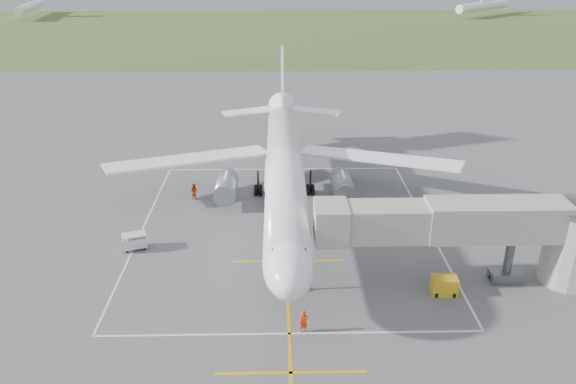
{
  "coord_description": "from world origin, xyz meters",
  "views": [
    {
      "loc": [
        -0.78,
        -52.56,
        25.61
      ],
      "look_at": [
        0.24,
        -4.0,
        4.0
      ],
      "focal_mm": 35.0,
      "sensor_mm": 36.0,
      "label": 1
    }
  ],
  "objects_px": {
    "baggage_cart": "(134,241)",
    "ramp_worker_nose": "(304,321)",
    "gpu_unit": "(444,286)",
    "ramp_worker_wing": "(194,191)",
    "jet_bridge": "(485,230)",
    "airliner": "(285,170)"
  },
  "relations": [
    {
      "from": "airliner",
      "to": "ramp_worker_nose",
      "type": "relative_size",
      "value": 26.05
    },
    {
      "from": "jet_bridge",
      "to": "gpu_unit",
      "type": "height_order",
      "value": "jet_bridge"
    },
    {
      "from": "baggage_cart",
      "to": "ramp_worker_wing",
      "type": "distance_m",
      "value": 11.58
    },
    {
      "from": "jet_bridge",
      "to": "ramp_worker_nose",
      "type": "bearing_deg",
      "value": -156.82
    },
    {
      "from": "jet_bridge",
      "to": "baggage_cart",
      "type": "relative_size",
      "value": 9.61
    },
    {
      "from": "gpu_unit",
      "to": "ramp_worker_wing",
      "type": "distance_m",
      "value": 28.98
    },
    {
      "from": "jet_bridge",
      "to": "ramp_worker_nose",
      "type": "distance_m",
      "value": 16.45
    },
    {
      "from": "airliner",
      "to": "baggage_cart",
      "type": "height_order",
      "value": "airliner"
    },
    {
      "from": "baggage_cart",
      "to": "ramp_worker_wing",
      "type": "xyz_separation_m",
      "value": [
        3.99,
        10.87,
        0.14
      ]
    },
    {
      "from": "ramp_worker_wing",
      "to": "airliner",
      "type": "bearing_deg",
      "value": -169.91
    },
    {
      "from": "gpu_unit",
      "to": "ramp_worker_nose",
      "type": "height_order",
      "value": "ramp_worker_nose"
    },
    {
      "from": "airliner",
      "to": "jet_bridge",
      "type": "height_order",
      "value": "airliner"
    },
    {
      "from": "baggage_cart",
      "to": "ramp_worker_wing",
      "type": "height_order",
      "value": "ramp_worker_wing"
    },
    {
      "from": "baggage_cart",
      "to": "ramp_worker_nose",
      "type": "bearing_deg",
      "value": -57.11
    },
    {
      "from": "jet_bridge",
      "to": "ramp_worker_wing",
      "type": "distance_m",
      "value": 30.87
    },
    {
      "from": "gpu_unit",
      "to": "baggage_cart",
      "type": "height_order",
      "value": "baggage_cart"
    },
    {
      "from": "ramp_worker_nose",
      "to": "baggage_cart",
      "type": "bearing_deg",
      "value": 120.71
    },
    {
      "from": "baggage_cart",
      "to": "ramp_worker_wing",
      "type": "bearing_deg",
      "value": 52.39
    },
    {
      "from": "baggage_cart",
      "to": "ramp_worker_nose",
      "type": "relative_size",
      "value": 1.36
    },
    {
      "from": "gpu_unit",
      "to": "ramp_worker_wing",
      "type": "relative_size",
      "value": 1.12
    },
    {
      "from": "jet_bridge",
      "to": "ramp_worker_nose",
      "type": "xyz_separation_m",
      "value": [
        -14.7,
        -6.3,
        -3.85
      ]
    },
    {
      "from": "airliner",
      "to": "ramp_worker_nose",
      "type": "xyz_separation_m",
      "value": [
        1.02,
        -20.55,
        -3.5
      ]
    }
  ]
}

